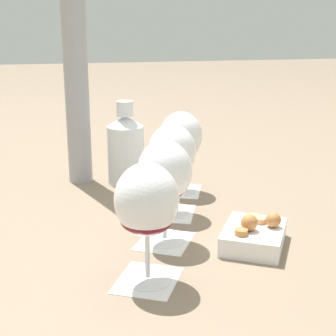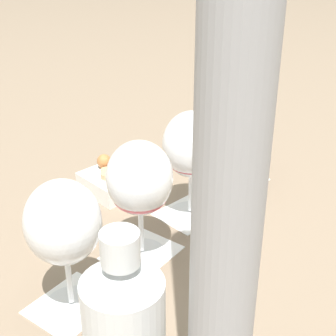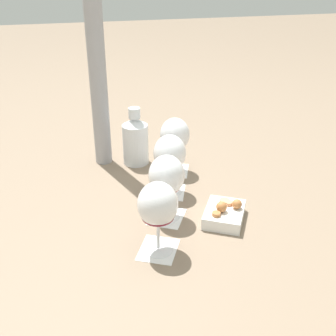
# 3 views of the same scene
# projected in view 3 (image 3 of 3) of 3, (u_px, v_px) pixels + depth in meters

# --- Properties ---
(ground_plane) EXTENTS (8.00, 8.00, 0.00)m
(ground_plane) POSITION_uv_depth(u_px,v_px,m) (167.00, 204.00, 1.27)
(ground_plane) COLOR #7F6B56
(tasting_card_0) EXTENTS (0.13, 0.12, 0.00)m
(tasting_card_0) POSITION_uv_depth(u_px,v_px,m) (175.00, 170.00, 1.46)
(tasting_card_0) COLOR white
(tasting_card_0) RESTS_ON ground_plane
(tasting_card_1) EXTENTS (0.13, 0.12, 0.00)m
(tasting_card_1) POSITION_uv_depth(u_px,v_px,m) (170.00, 192.00, 1.33)
(tasting_card_1) COLOR white
(tasting_card_1) RESTS_ON ground_plane
(tasting_card_2) EXTENTS (0.14, 0.13, 0.00)m
(tasting_card_2) POSITION_uv_depth(u_px,v_px,m) (167.00, 217.00, 1.20)
(tasting_card_2) COLOR white
(tasting_card_2) RESTS_ON ground_plane
(tasting_card_3) EXTENTS (0.14, 0.13, 0.00)m
(tasting_card_3) POSITION_uv_depth(u_px,v_px,m) (158.00, 249.00, 1.07)
(tasting_card_3) COLOR white
(tasting_card_3) RESTS_ON ground_plane
(wine_glass_0) EXTENTS (0.10, 0.10, 0.19)m
(wine_glass_0) POSITION_uv_depth(u_px,v_px,m) (175.00, 137.00, 1.41)
(wine_glass_0) COLOR white
(wine_glass_0) RESTS_ON tasting_card_0
(wine_glass_1) EXTENTS (0.10, 0.10, 0.19)m
(wine_glass_1) POSITION_uv_depth(u_px,v_px,m) (170.00, 156.00, 1.28)
(wine_glass_1) COLOR white
(wine_glass_1) RESTS_ON tasting_card_1
(wine_glass_2) EXTENTS (0.10, 0.10, 0.19)m
(wine_glass_2) POSITION_uv_depth(u_px,v_px,m) (167.00, 178.00, 1.15)
(wine_glass_2) COLOR white
(wine_glass_2) RESTS_ON tasting_card_2
(wine_glass_3) EXTENTS (0.10, 0.10, 0.19)m
(wine_glass_3) POSITION_uv_depth(u_px,v_px,m) (158.00, 207.00, 1.01)
(wine_glass_3) COLOR white
(wine_glass_3) RESTS_ON tasting_card_3
(ceramic_vase) EXTENTS (0.09, 0.09, 0.21)m
(ceramic_vase) POSITION_uv_depth(u_px,v_px,m) (135.00, 140.00, 1.48)
(ceramic_vase) COLOR silver
(ceramic_vase) RESTS_ON ground_plane
(snack_dish) EXTENTS (0.17, 0.16, 0.07)m
(snack_dish) POSITION_uv_depth(u_px,v_px,m) (225.00, 213.00, 1.18)
(snack_dish) COLOR white
(snack_dish) RESTS_ON ground_plane
(umbrella_pole) EXTENTS (0.06, 0.06, 0.85)m
(umbrella_pole) POSITION_uv_depth(u_px,v_px,m) (95.00, 41.00, 1.34)
(umbrella_pole) COLOR #99999E
(umbrella_pole) RESTS_ON ground_plane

